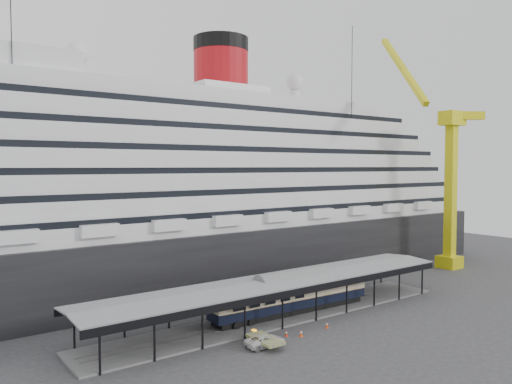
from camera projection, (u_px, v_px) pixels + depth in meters
ground at (305, 327)px, 63.39m from camera, size 200.00×200.00×0.00m
cruise_ship at (183, 178)px, 88.13m from camera, size 130.00×30.00×43.90m
platform_canopy at (280, 300)px, 67.28m from camera, size 56.00×9.18×5.30m
crane_yellow at (446, 168)px, 98.80m from camera, size 23.83×18.78×47.60m
port_truck at (265, 341)px, 56.36m from camera, size 4.91×2.47×1.33m
pullman_carriage at (292, 293)px, 68.54m from camera, size 25.17×4.19×24.61m
traffic_cone_left at (301, 333)px, 59.69m from camera, size 0.52×0.52×0.83m
traffic_cone_mid at (286, 333)px, 59.75m from camera, size 0.48×0.48×0.74m
traffic_cone_right at (327, 325)px, 62.81m from camera, size 0.50×0.50×0.80m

